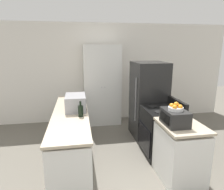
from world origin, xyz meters
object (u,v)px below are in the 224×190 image
Objects in this scene: pantry_cabinet at (102,85)px; microwave at (76,103)px; toaster_oven at (175,117)px; fruit_bowl at (176,108)px; wine_bottle at (81,111)px; refrigerator at (148,100)px; stove at (161,131)px.

pantry_cabinet reaches higher than microwave.
fruit_bowl reaches higher than toaster_oven.
pantry_cabinet is 7.94× the size of wine_bottle.
refrigerator reaches higher than fruit_bowl.
toaster_oven is at bearing -34.14° from microwave.
wine_bottle is 1.46m from toaster_oven.
microwave is at bearing 102.17° from wine_bottle.
stove is (0.90, -1.77, -0.57)m from pantry_cabinet.
toaster_oven is (1.42, -0.96, -0.02)m from microwave.
microwave reaches higher than wine_bottle.
microwave is 0.38m from wine_bottle.
toaster_oven is at bearing -23.73° from wine_bottle.
wine_bottle reaches higher than stove.
refrigerator is at bearing 88.88° from stove.
stove is 4.06× the size of wine_bottle.
pantry_cabinet is at bearing 73.12° from wine_bottle.
pantry_cabinet is 1.35m from refrigerator.
wine_bottle is (0.08, -0.37, -0.04)m from microwave.
pantry_cabinet is 9.81× the size of fruit_bowl.
microwave is at bearing 145.33° from fruit_bowl.
fruit_bowl is at bearing -100.76° from stove.
fruit_bowl is (0.75, -2.53, 0.13)m from pantry_cabinet.
toaster_oven is at bearing -95.78° from refrigerator.
microwave is at bearing 145.86° from toaster_oven.
toaster_oven is (-0.16, -1.54, 0.16)m from refrigerator.
wine_bottle is 1.48m from fruit_bowl.
pantry_cabinet is 2.63m from toaster_oven.
stove is 2.53× the size of toaster_oven.
refrigerator is at bearing 84.22° from toaster_oven.
stove is at bearing 79.24° from fruit_bowl.
wine_bottle is at bearing -106.88° from pantry_cabinet.
wine_bottle is at bearing -77.83° from microwave.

